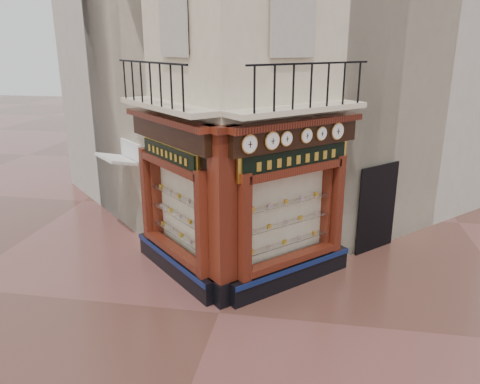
% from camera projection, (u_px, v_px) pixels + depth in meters
% --- Properties ---
extents(ground, '(80.00, 80.00, 0.00)m').
position_uv_depth(ground, '(219.00, 313.00, 10.05)').
color(ground, '#522F26').
rests_on(ground, ground).
extents(main_building, '(11.31, 11.31, 12.00)m').
position_uv_depth(main_building, '(259.00, 27.00, 14.03)').
color(main_building, beige).
rests_on(main_building, ground).
extents(neighbour_left, '(11.31, 11.31, 11.00)m').
position_uv_depth(neighbour_left, '(200.00, 45.00, 16.90)').
color(neighbour_left, '#BEB4A5').
rests_on(neighbour_left, ground).
extents(neighbour_right, '(11.31, 11.31, 11.00)m').
position_uv_depth(neighbour_right, '(340.00, 45.00, 16.11)').
color(neighbour_right, '#BEB4A5').
rests_on(neighbour_right, ground).
extents(shopfront_left, '(2.86, 2.86, 3.98)m').
position_uv_depth(shopfront_left, '(174.00, 200.00, 11.16)').
color(shopfront_left, black).
rests_on(shopfront_left, ground).
extents(shopfront_right, '(2.86, 2.86, 3.98)m').
position_uv_depth(shopfront_right, '(292.00, 206.00, 10.70)').
color(shopfront_right, black).
rests_on(shopfront_right, ground).
extents(corner_pilaster, '(0.85, 0.85, 3.98)m').
position_uv_depth(corner_pilaster, '(223.00, 220.00, 9.93)').
color(corner_pilaster, black).
rests_on(corner_pilaster, ground).
extents(balcony, '(5.94, 2.97, 1.03)m').
position_uv_depth(balcony, '(231.00, 107.00, 10.18)').
color(balcony, beige).
rests_on(balcony, ground).
extents(clock_a, '(0.31, 0.31, 0.39)m').
position_uv_depth(clock_a, '(249.00, 144.00, 9.30)').
color(clock_a, gold).
rests_on(clock_a, ground).
extents(clock_b, '(0.31, 0.31, 0.39)m').
position_uv_depth(clock_b, '(272.00, 141.00, 9.62)').
color(clock_b, gold).
rests_on(clock_b, ground).
extents(clock_c, '(0.27, 0.27, 0.33)m').
position_uv_depth(clock_c, '(286.00, 139.00, 9.84)').
color(clock_c, gold).
rests_on(clock_c, ground).
extents(clock_d, '(0.27, 0.27, 0.33)m').
position_uv_depth(clock_d, '(306.00, 136.00, 10.15)').
color(clock_d, gold).
rests_on(clock_d, ground).
extents(clock_e, '(0.26, 0.26, 0.32)m').
position_uv_depth(clock_e, '(321.00, 134.00, 10.40)').
color(clock_e, gold).
rests_on(clock_e, ground).
extents(clock_f, '(0.31, 0.31, 0.39)m').
position_uv_depth(clock_f, '(337.00, 131.00, 10.68)').
color(clock_f, gold).
rests_on(clock_f, ground).
extents(awning, '(1.48, 1.48, 0.25)m').
position_uv_depth(awning, '(123.00, 238.00, 13.91)').
color(awning, silver).
rests_on(awning, ground).
extents(signboard_left, '(1.91, 1.91, 0.51)m').
position_uv_depth(signboard_left, '(169.00, 154.00, 10.77)').
color(signboard_left, gold).
rests_on(signboard_left, ground).
extents(signboard_right, '(2.28, 2.28, 0.61)m').
position_uv_depth(signboard_right, '(296.00, 159.00, 10.30)').
color(signboard_right, gold).
rests_on(signboard_right, ground).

